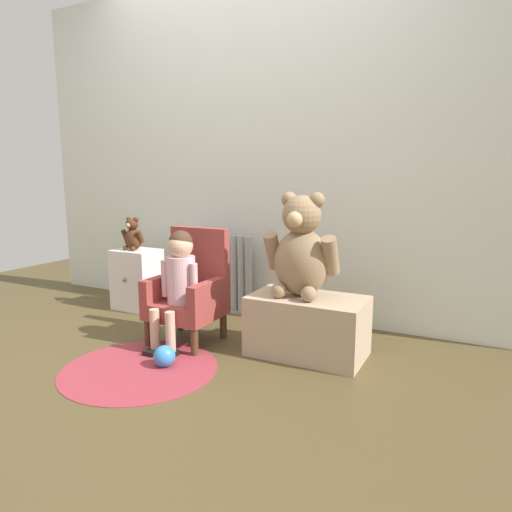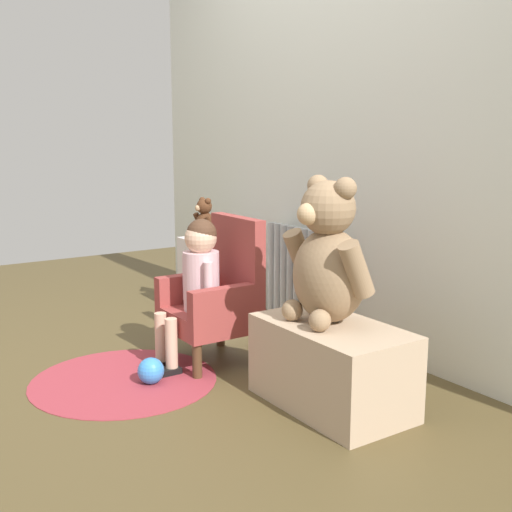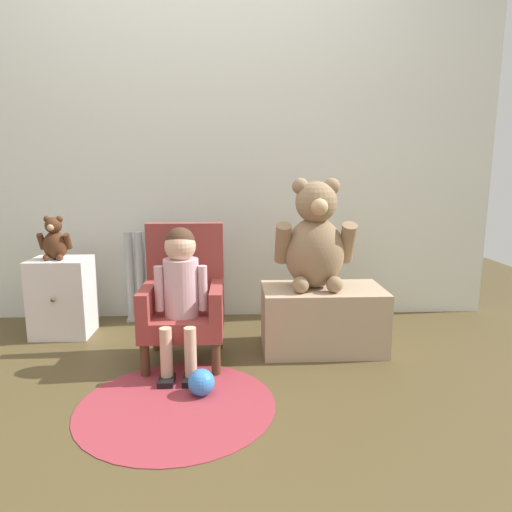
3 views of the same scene
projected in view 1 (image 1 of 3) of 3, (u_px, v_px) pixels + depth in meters
ground_plane at (155, 363)px, 2.48m from camera, size 6.00×6.00×0.00m
back_wall at (250, 149)px, 3.27m from camera, size 3.80×0.05×2.40m
radiator at (219, 274)px, 3.40m from camera, size 0.56×0.05×0.58m
small_dresser at (137, 279)px, 3.48m from camera, size 0.33×0.28×0.46m
child_armchair at (190, 291)px, 2.80m from camera, size 0.40×0.38×0.69m
child_figure at (179, 273)px, 2.68m from camera, size 0.25×0.35×0.69m
low_bench at (307, 326)px, 2.58m from camera, size 0.65×0.37×0.34m
large_teddy_bear at (301, 251)px, 2.54m from camera, size 0.42×0.30×0.58m
small_teddy_bear at (133, 235)px, 3.41m from camera, size 0.18×0.13×0.25m
floor_rug at (140, 369)px, 2.41m from camera, size 0.82×0.82×0.01m
toy_ball at (165, 356)px, 2.43m from camera, size 0.12×0.12×0.12m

